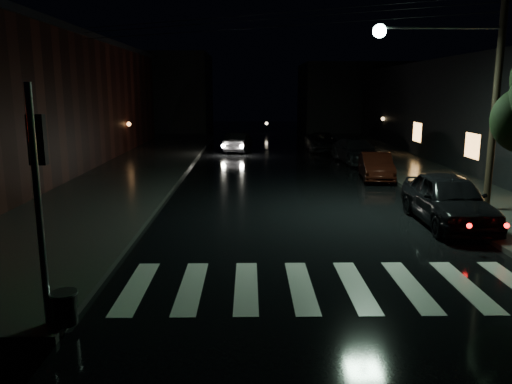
{
  "coord_description": "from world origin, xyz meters",
  "views": [
    {
      "loc": [
        1.27,
        -9.76,
        4.22
      ],
      "look_at": [
        1.45,
        3.05,
        1.6
      ],
      "focal_mm": 35.0,
      "sensor_mm": 36.0,
      "label": 1
    }
  ],
  "objects_px": {
    "parked_car_d": "(323,142)",
    "parked_car_a": "(448,199)",
    "parked_car_c": "(356,151)",
    "oncoming_car": "(238,142)",
    "parked_car_b": "(376,166)"
  },
  "relations": [
    {
      "from": "parked_car_d",
      "to": "parked_car_a",
      "type": "bearing_deg",
      "value": -87.57
    },
    {
      "from": "parked_car_c",
      "to": "oncoming_car",
      "type": "relative_size",
      "value": 1.21
    },
    {
      "from": "parked_car_a",
      "to": "parked_car_b",
      "type": "distance_m",
      "value": 8.25
    },
    {
      "from": "parked_car_b",
      "to": "parked_car_c",
      "type": "relative_size",
      "value": 0.8
    },
    {
      "from": "parked_car_b",
      "to": "parked_car_a",
      "type": "bearing_deg",
      "value": -81.53
    },
    {
      "from": "parked_car_b",
      "to": "parked_car_d",
      "type": "relative_size",
      "value": 0.84
    },
    {
      "from": "parked_car_c",
      "to": "oncoming_car",
      "type": "height_order",
      "value": "parked_car_c"
    },
    {
      "from": "parked_car_d",
      "to": "parked_car_b",
      "type": "bearing_deg",
      "value": -86.29
    },
    {
      "from": "parked_car_a",
      "to": "parked_car_c",
      "type": "distance_m",
      "value": 13.91
    },
    {
      "from": "parked_car_c",
      "to": "oncoming_car",
      "type": "distance_m",
      "value": 8.97
    },
    {
      "from": "parked_car_c",
      "to": "parked_car_d",
      "type": "relative_size",
      "value": 1.05
    },
    {
      "from": "parked_car_a",
      "to": "parked_car_d",
      "type": "distance_m",
      "value": 19.67
    },
    {
      "from": "oncoming_car",
      "to": "parked_car_b",
      "type": "bearing_deg",
      "value": 129.65
    },
    {
      "from": "parked_car_a",
      "to": "parked_car_c",
      "type": "xyz_separation_m",
      "value": [
        0.0,
        13.91,
        -0.11
      ]
    },
    {
      "from": "parked_car_a",
      "to": "parked_car_b",
      "type": "height_order",
      "value": "parked_car_a"
    }
  ]
}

